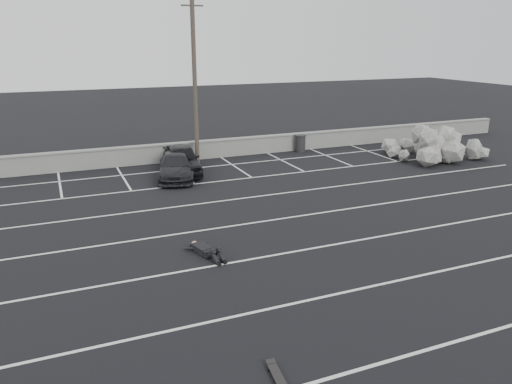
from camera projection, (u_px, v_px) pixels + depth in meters
name	position (u px, v px, depth m)	size (l,w,h in m)	color
ground	(243.00, 261.00, 15.73)	(120.00, 120.00, 0.00)	black
seawall	(152.00, 154.00, 27.91)	(50.00, 0.45, 1.06)	gray
stall_lines	(200.00, 217.00, 19.58)	(36.00, 20.05, 0.01)	silver
car_left	(182.00, 159.00, 25.83)	(1.73, 4.30, 1.47)	black
car_right	(176.00, 166.00, 24.93)	(1.71, 4.21, 1.22)	black
utility_pole	(195.00, 81.00, 26.91)	(1.19, 0.24, 8.95)	#4C4238
trash_bin	(300.00, 143.00, 30.82)	(0.86, 0.86, 1.04)	#252427
riprap_pile	(436.00, 150.00, 28.56)	(5.27, 4.86, 1.46)	#A9A59E
person	(202.00, 246.00, 16.28)	(1.47, 2.50, 0.47)	black
skateboard	(277.00, 375.00, 10.26)	(0.30, 0.82, 0.10)	black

